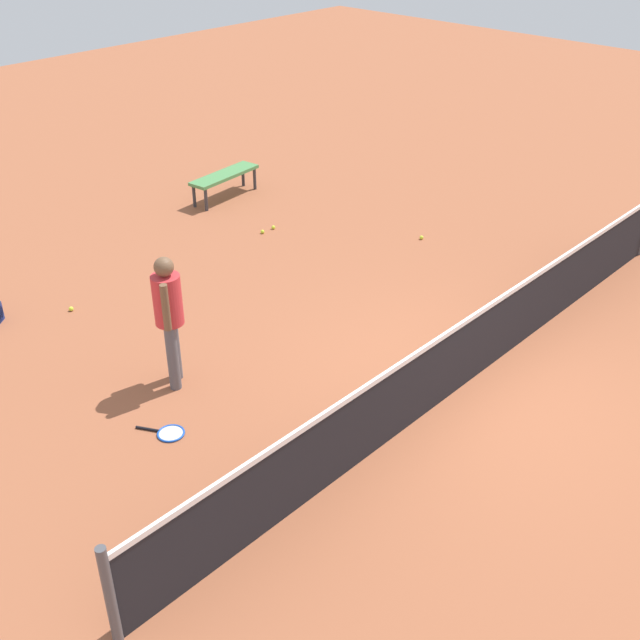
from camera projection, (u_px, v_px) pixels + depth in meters
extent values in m
plane|color=#9E5638|center=(464.00, 384.00, 9.58)|extent=(40.00, 40.00, 0.00)
cylinder|color=#4C4C51|center=(110.00, 597.00, 6.17)|extent=(0.09, 0.09, 1.07)
cube|color=black|center=(467.00, 353.00, 9.35)|extent=(10.00, 0.02, 0.91)
cube|color=white|center=(471.00, 318.00, 9.10)|extent=(10.00, 0.04, 0.06)
cylinder|color=#595960|center=(173.00, 358.00, 9.30)|extent=(0.20, 0.20, 0.85)
cylinder|color=#595960|center=(174.00, 348.00, 9.49)|extent=(0.20, 0.20, 0.85)
cylinder|color=red|center=(167.00, 300.00, 9.02)|extent=(0.48, 0.48, 0.62)
cylinder|color=brown|center=(166.00, 308.00, 8.83)|extent=(0.13, 0.13, 0.58)
cylinder|color=brown|center=(169.00, 289.00, 9.19)|extent=(0.13, 0.13, 0.58)
sphere|color=brown|center=(164.00, 267.00, 8.80)|extent=(0.32, 0.32, 0.23)
torus|color=blue|center=(171.00, 433.00, 8.74)|extent=(0.43, 0.43, 0.02)
cylinder|color=silver|center=(171.00, 433.00, 8.74)|extent=(0.36, 0.36, 0.00)
cylinder|color=black|center=(147.00, 429.00, 8.80)|extent=(0.16, 0.26, 0.03)
sphere|color=#C6E033|center=(421.00, 237.00, 13.19)|extent=(0.07, 0.07, 0.07)
sphere|color=#C6E033|center=(71.00, 309.00, 11.10)|extent=(0.07, 0.07, 0.07)
sphere|color=#C6E033|center=(273.00, 227.00, 13.55)|extent=(0.07, 0.07, 0.07)
sphere|color=#C6E033|center=(262.00, 232.00, 13.39)|extent=(0.07, 0.07, 0.07)
cube|color=#4C8C4C|center=(224.00, 175.00, 14.58)|extent=(1.53, 0.56, 0.06)
cylinder|color=#333338|center=(243.00, 176.00, 15.24)|extent=(0.07, 0.07, 0.42)
cylinder|color=#333338|center=(194.00, 196.00, 14.32)|extent=(0.07, 0.07, 0.42)
cylinder|color=#333338|center=(255.00, 179.00, 15.09)|extent=(0.07, 0.07, 0.42)
cylinder|color=#333338|center=(206.00, 200.00, 14.17)|extent=(0.07, 0.07, 0.42)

